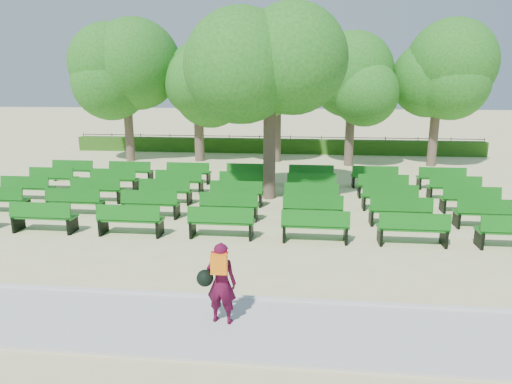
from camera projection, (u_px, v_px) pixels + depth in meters
The scene contains 9 objects.
ground at pixel (247, 216), 15.86m from camera, with size 120.00×120.00×0.00m, color beige.
paving at pixel (199, 326), 8.71m from camera, with size 30.00×2.20×0.06m, color beige.
curb at pixel (211, 297), 9.81m from camera, with size 30.00×0.12×0.10m, color silver.
hedge at pixel (274, 146), 29.26m from camera, with size 26.00×0.70×0.90m, color #285716.
fence at pixel (275, 152), 29.76m from camera, with size 26.00×0.10×1.02m, color black, non-canonical shape.
tree_line at pixel (270, 164), 25.51m from camera, with size 21.80×6.80×7.04m, color #27701E, non-canonical shape.
bench_array at pixel (238, 203), 17.09m from camera, with size 1.96×0.65×1.23m.
tree_among at pixel (270, 74), 17.05m from camera, with size 5.00×5.00×7.09m.
person at pixel (220, 282), 8.60m from camera, with size 0.78×0.49×1.61m.
Camera 1 is at (1.91, -15.08, 4.60)m, focal length 32.00 mm.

